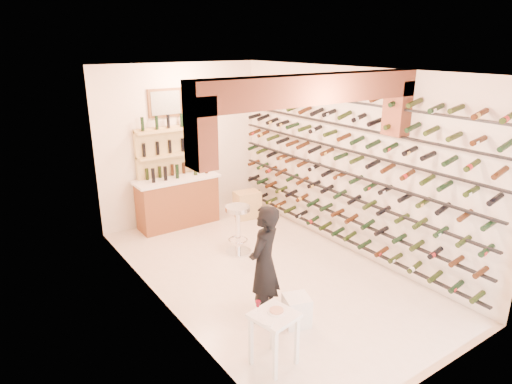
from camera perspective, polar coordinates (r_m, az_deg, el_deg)
ground at (r=7.46m, az=1.33°, el=-10.12°), size 6.00×6.00×0.00m
room_shell at (r=6.48m, az=2.84°, el=6.69°), size 3.52×6.02×3.21m
wine_rack at (r=7.82m, az=10.55°, el=3.18°), size 0.32×5.70×2.56m
back_counter at (r=9.22m, az=-9.89°, el=-1.04°), size 1.70×0.62×1.29m
back_shelving at (r=9.24m, az=-10.74°, el=3.10°), size 1.40×0.31×2.73m
tasting_table at (r=5.30m, az=2.29°, el=-16.28°), size 0.55×0.55×0.82m
white_stool at (r=6.17m, az=5.18°, el=-14.74°), size 0.41×0.41×0.41m
person at (r=5.95m, az=1.04°, el=-9.16°), size 0.71×0.63×1.62m
chrome_barstool at (r=7.89m, az=-2.31°, el=-4.36°), size 0.45×0.45×0.88m
crate_lower at (r=9.58m, az=-1.12°, el=-2.49°), size 0.51×0.39×0.28m
crate_upper at (r=9.48m, az=-1.13°, el=-0.84°), size 0.56×0.42×0.30m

